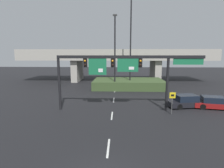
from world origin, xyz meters
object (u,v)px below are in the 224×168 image
highway_light_pole_far (131,39)px  parked_sedan_mid_right (214,103)px  parked_sedan_near_right (187,101)px  speed_limit_sign (172,100)px  highway_light_pole_near (115,51)px  signal_gantry (123,66)px

highway_light_pole_far → parked_sedan_mid_right: 16.84m
highway_light_pole_far → parked_sedan_near_right: bearing=-62.5°
speed_limit_sign → highway_light_pole_far: size_ratio=0.14×
highway_light_pole_near → parked_sedan_mid_right: (11.53, -10.05, -6.01)m
signal_gantry → parked_sedan_mid_right: size_ratio=3.33×
highway_light_pole_near → highway_light_pole_far: highway_light_pole_far is taller
highway_light_pole_near → signal_gantry: bearing=-84.2°
signal_gantry → highway_light_pole_near: highway_light_pole_near is taller
highway_light_pole_near → highway_light_pole_far: size_ratio=0.75×
highway_light_pole_far → parked_sedan_near_right: 15.22m
parked_sedan_mid_right → parked_sedan_near_right: bearing=-177.0°
parked_sedan_near_right → highway_light_pole_far: bearing=107.1°
signal_gantry → parked_sedan_near_right: 8.75m
speed_limit_sign → parked_sedan_mid_right: (5.41, 2.26, -0.91)m
highway_light_pole_near → parked_sedan_mid_right: size_ratio=2.68×
signal_gantry → parked_sedan_near_right: signal_gantry is taller
parked_sedan_near_right → parked_sedan_mid_right: bearing=-18.3°
highway_light_pole_near → parked_sedan_near_right: highway_light_pole_near is taller
signal_gantry → parked_sedan_mid_right: (10.40, 1.03, -4.23)m
speed_limit_sign → parked_sedan_mid_right: size_ratio=0.50×
speed_limit_sign → highway_light_pole_near: size_ratio=0.19×
speed_limit_sign → parked_sedan_mid_right: bearing=22.7°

